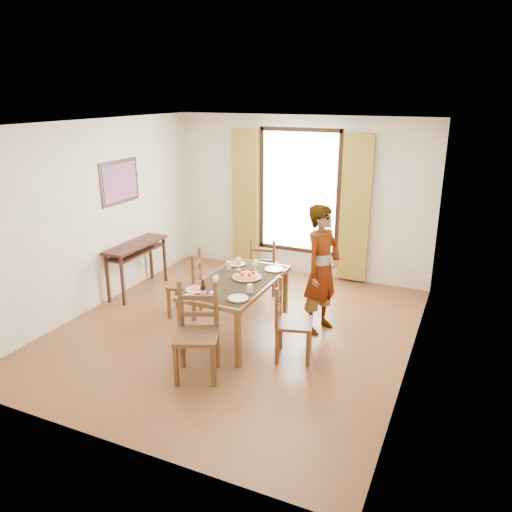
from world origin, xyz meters
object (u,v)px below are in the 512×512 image
at_px(console_table, 136,250).
at_px(man, 322,270).
at_px(pasta_platter, 247,275).
at_px(dining_table, 237,285).

relative_size(console_table, man, 0.70).
distance_m(console_table, pasta_platter, 2.26).
bearing_deg(pasta_platter, console_table, 165.50).
bearing_deg(console_table, pasta_platter, -14.50).
xyz_separation_m(man, pasta_platter, (-0.87, -0.45, -0.05)).
relative_size(dining_table, pasta_platter, 4.11).
height_order(man, pasta_platter, man).
distance_m(console_table, dining_table, 2.21).
relative_size(dining_table, man, 0.96).
relative_size(console_table, pasta_platter, 3.00).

